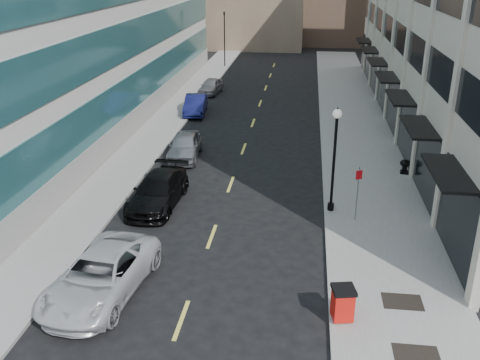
% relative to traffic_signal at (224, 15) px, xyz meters
% --- Properties ---
extents(ground, '(160.00, 160.00, 0.00)m').
position_rel_traffic_signal_xyz_m(ground, '(5.50, -48.00, -5.72)').
color(ground, black).
rests_on(ground, ground).
extents(sidewalk_right, '(5.00, 80.00, 0.15)m').
position_rel_traffic_signal_xyz_m(sidewalk_right, '(13.00, -28.00, -5.64)').
color(sidewalk_right, gray).
rests_on(sidewalk_right, ground).
extents(sidewalk_left, '(3.00, 80.00, 0.15)m').
position_rel_traffic_signal_xyz_m(sidewalk_left, '(-1.00, -28.00, -5.64)').
color(sidewalk_left, gray).
rests_on(sidewalk_left, ground).
extents(grate_mid, '(1.40, 1.00, 0.01)m').
position_rel_traffic_signal_xyz_m(grate_mid, '(13.10, -47.00, -5.56)').
color(grate_mid, black).
rests_on(grate_mid, sidewalk_right).
extents(grate_far, '(1.40, 1.00, 0.01)m').
position_rel_traffic_signal_xyz_m(grate_far, '(13.10, -44.20, -5.56)').
color(grate_far, black).
rests_on(grate_far, sidewalk_right).
extents(road_centerline, '(0.15, 68.20, 0.01)m').
position_rel_traffic_signal_xyz_m(road_centerline, '(5.50, -31.00, -5.71)').
color(road_centerline, '#D8CC4C').
rests_on(road_centerline, ground).
extents(traffic_signal, '(0.66, 0.66, 6.98)m').
position_rel_traffic_signal_xyz_m(traffic_signal, '(0.00, 0.00, 0.00)').
color(traffic_signal, black).
rests_on(traffic_signal, ground).
extents(car_white_van, '(3.33, 6.07, 1.61)m').
position_rel_traffic_signal_xyz_m(car_white_van, '(2.30, -44.85, -4.91)').
color(car_white_van, beige).
rests_on(car_white_van, ground).
extents(car_black_pickup, '(2.39, 5.36, 1.53)m').
position_rel_traffic_signal_xyz_m(car_black_pickup, '(2.30, -37.07, -4.95)').
color(car_black_pickup, black).
rests_on(car_black_pickup, ground).
extents(car_silver_sedan, '(2.13, 4.64, 1.54)m').
position_rel_traffic_signal_xyz_m(car_silver_sedan, '(2.10, -30.14, -4.95)').
color(car_silver_sedan, gray).
rests_on(car_silver_sedan, ground).
extents(car_blue_sedan, '(1.99, 4.62, 1.48)m').
position_rel_traffic_signal_xyz_m(car_blue_sedan, '(0.70, -20.00, -4.98)').
color(car_blue_sedan, '#151951').
rests_on(car_blue_sedan, ground).
extents(car_grey_sedan, '(2.04, 4.17, 1.37)m').
position_rel_traffic_signal_xyz_m(car_grey_sedan, '(0.70, -13.00, -5.03)').
color(car_grey_sedan, gray).
rests_on(car_grey_sedan, ground).
extents(trash_bin, '(0.88, 0.91, 1.22)m').
position_rel_traffic_signal_xyz_m(trash_bin, '(10.90, -45.44, -4.91)').
color(trash_bin, red).
rests_on(trash_bin, sidewalk_right).
extents(lamppost, '(0.43, 0.43, 5.12)m').
position_rel_traffic_signal_xyz_m(lamppost, '(10.80, -36.89, -2.56)').
color(lamppost, black).
rests_on(lamppost, sidewalk_right).
extents(sign_post, '(0.29, 0.16, 2.65)m').
position_rel_traffic_signal_xyz_m(sign_post, '(11.90, -37.85, -3.88)').
color(sign_post, slate).
rests_on(sign_post, sidewalk_right).
extents(urn_planter, '(0.58, 0.58, 0.81)m').
position_rel_traffic_signal_xyz_m(urn_planter, '(15.10, -31.50, -5.08)').
color(urn_planter, black).
rests_on(urn_planter, sidewalk_right).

